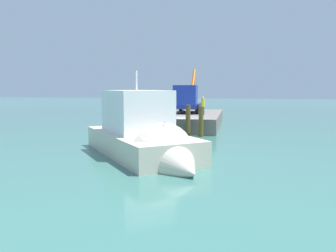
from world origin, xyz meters
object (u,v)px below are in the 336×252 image
Objects in this scene: crane_truck at (187,100)px; moored_yacht at (149,146)px; dock_worker at (203,106)px; salvaged_car at (157,130)px.

moored_yacht is at bearing 0.67° from crane_truck.
dock_worker is at bearing 40.88° from crane_truck.
crane_truck is at bearing 171.66° from salvaged_car.
dock_worker is at bearing 154.68° from salvaged_car.
dock_worker is 7.43m from salvaged_car.
crane_truck is 0.75× the size of moored_yacht.
moored_yacht reaches higher than salvaged_car.
salvaged_car is 0.34× the size of moored_yacht.
moored_yacht is at bearing -6.21° from dock_worker.
moored_yacht is (14.94, -1.63, -1.57)m from dock_worker.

